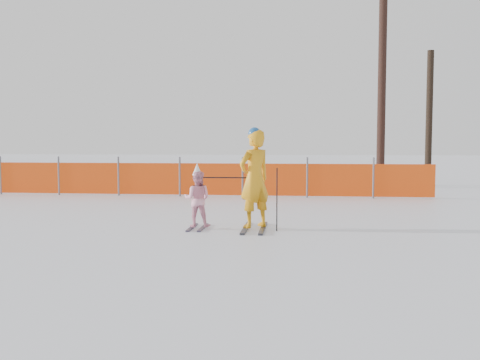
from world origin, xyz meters
name	(u,v)px	position (x,y,z in m)	size (l,w,h in m)	color
ground	(237,237)	(0.00, 0.00, 0.00)	(120.00, 120.00, 0.00)	white
adult	(255,178)	(0.25, 0.88, 1.01)	(0.83, 1.47, 2.01)	black
child	(197,199)	(-0.90, 0.86, 0.60)	(0.55, 0.95, 1.30)	black
ski_poles	(255,190)	(0.27, 0.76, 0.78)	(1.48, 0.22, 1.23)	black
safety_fence	(144,178)	(-3.79, 6.98, 0.56)	(17.85, 0.06, 1.25)	#595960
tree_trunks	(398,99)	(4.86, 11.51, 3.36)	(2.25, 1.21, 7.44)	black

